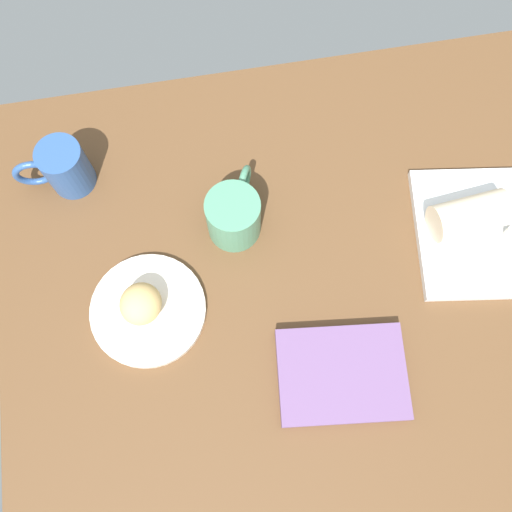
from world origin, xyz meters
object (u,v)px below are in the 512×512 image
Objects in this scene: coffee_mug at (234,215)px; book_stack at (342,374)px; round_plate at (148,310)px; scone_pastry at (141,304)px; second_mug at (63,167)px; breakfast_wrap at (469,216)px; square_plate at (485,232)px.

book_stack is at bearing 113.93° from coffee_mug.
round_plate is 2.74× the size of scone_pastry.
coffee_mug is at bearing 153.45° from second_mug.
book_stack is at bearing 124.03° from breakfast_wrap.
round_plate is 34.49cm from book_stack.
second_mug reaches higher than breakfast_wrap.
second_mug is (69.07, -21.41, 0.27)cm from breakfast_wrap.
round_plate is at bearing 112.67° from second_mug.
square_plate is 45.43cm from coffee_mug.
book_stack is 1.68× the size of second_mug.
book_stack is (27.28, 22.44, -3.80)cm from breakfast_wrap.
coffee_mug is (13.09, -29.51, 4.00)cm from book_stack.
scone_pastry is 29.34cm from second_mug.
round_plate is 0.80× the size of square_plate.
breakfast_wrap is (-57.61, -6.02, 4.24)cm from round_plate.
square_plate is 1.09× the size of book_stack.
breakfast_wrap is 35.53cm from book_stack.
scone_pastry is at bearing -28.32° from book_stack.
round_plate is at bearing 37.22° from coffee_mug.
breakfast_wrap is at bearing -140.57° from book_stack.
coffee_mug is at bearing -11.77° from square_plate.
scone_pastry is 62.26cm from square_plate.
square_plate is at bearing -124.32° from breakfast_wrap.
second_mug is at bearing -46.38° from book_stack.
square_plate is 1.88× the size of breakfast_wrap.
coffee_mug is 32.07cm from second_mug.
book_stack is (-30.86, 16.63, -3.33)cm from scone_pastry.
breakfast_wrap is 40.99cm from coffee_mug.
square_plate is 1.76× the size of coffee_mug.
second_mug reaches higher than book_stack.
breakfast_wrap is (-58.14, -5.81, 0.46)cm from scone_pastry.
breakfast_wrap is 72.31cm from second_mug.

